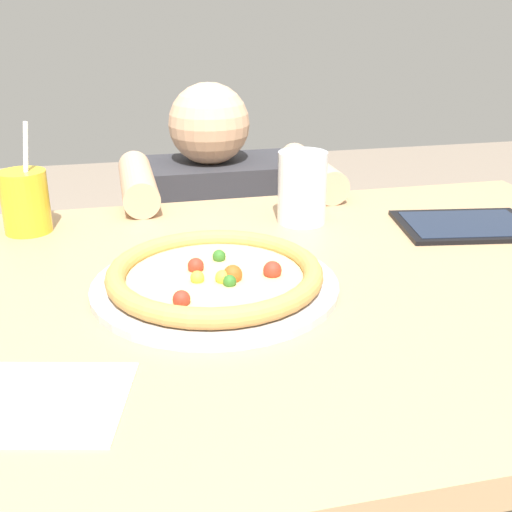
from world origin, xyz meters
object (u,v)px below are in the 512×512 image
(water_cup_clear, at_px, (302,187))
(diner_seated, at_px, (214,290))
(drink_cup_colored, at_px, (25,201))
(tablet, at_px, (466,225))
(pizza_near, at_px, (216,279))

(water_cup_clear, relative_size, diner_seated, 0.14)
(drink_cup_colored, bearing_deg, water_cup_clear, -6.87)
(water_cup_clear, xyz_separation_m, tablet, (0.28, -0.10, -0.06))
(pizza_near, bearing_deg, diner_seated, 81.32)
(drink_cup_colored, xyz_separation_m, water_cup_clear, (0.49, -0.06, 0.01))
(tablet, xyz_separation_m, diner_seated, (-0.38, 0.54, -0.34))
(tablet, bearing_deg, pizza_near, -161.51)
(pizza_near, relative_size, diner_seated, 0.37)
(pizza_near, height_order, drink_cup_colored, drink_cup_colored)
(water_cup_clear, bearing_deg, tablet, -19.52)
(drink_cup_colored, bearing_deg, pizza_near, -48.76)
(tablet, bearing_deg, diner_seated, 125.01)
(tablet, bearing_deg, water_cup_clear, 160.48)
(drink_cup_colored, distance_m, diner_seated, 0.67)
(tablet, relative_size, diner_seated, 0.28)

